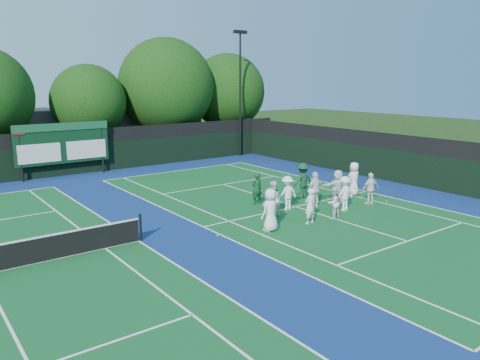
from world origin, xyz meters
TOP-DOWN VIEW (x-y plane):
  - ground at (0.00, 0.00)m, footprint 120.00×120.00m
  - court_apron at (-6.00, 1.00)m, footprint 34.00×32.00m
  - near_court at (0.00, 1.00)m, footprint 11.05×23.85m
  - back_fence at (-6.00, 16.00)m, footprint 34.00×0.08m
  - divider_fence_right at (9.00, 1.00)m, footprint 0.08×32.00m
  - scoreboard at (-7.01, 15.59)m, footprint 6.00×0.21m
  - clubhouse at (-2.00, 24.00)m, footprint 18.00×6.00m
  - light_pole_right at (7.50, 15.70)m, footprint 1.20×0.30m
  - tree_c at (-3.63, 19.58)m, footprint 5.54×5.54m
  - tree_d at (2.88, 19.58)m, footprint 7.84×7.84m
  - tree_e at (9.04, 19.58)m, footprint 6.72×6.72m
  - tennis_ball_0 at (-4.20, -1.57)m, footprint 0.07×0.07m
  - tennis_ball_2 at (4.50, -1.12)m, footprint 0.07×0.07m
  - tennis_ball_3 at (-5.68, -0.39)m, footprint 0.07×0.07m
  - tennis_ball_5 at (1.41, -1.00)m, footprint 0.07×0.07m
  - player_front_0 at (-3.48, -1.13)m, footprint 0.98×0.72m
  - player_front_1 at (-1.42, -1.39)m, footprint 0.61×0.43m
  - player_front_2 at (0.02, -1.46)m, footprint 0.74×0.58m
  - player_front_3 at (1.46, -0.85)m, footprint 1.13×0.69m
  - player_front_4 at (3.44, -0.87)m, footprint 1.03×0.60m
  - player_back_0 at (-2.07, 0.38)m, footprint 0.92×0.77m
  - player_back_1 at (-0.67, 0.91)m, footprint 1.13×0.70m
  - player_back_2 at (0.80, 0.46)m, footprint 1.05×0.44m
  - player_back_3 at (2.31, 0.33)m, footprint 1.69×1.03m
  - player_back_4 at (4.20, 0.85)m, footprint 1.00×0.75m
  - coach_left at (-1.22, 2.61)m, footprint 0.64×0.47m
  - coach_right at (1.54, 2.12)m, footprint 1.26×0.74m

SIDE VIEW (x-z plane):
  - ground at x=0.00m, z-range 0.00..0.00m
  - court_apron at x=-6.00m, z-range 0.00..0.01m
  - near_court at x=0.00m, z-range 0.01..0.01m
  - tennis_ball_0 at x=-4.20m, z-range 0.00..0.07m
  - tennis_ball_2 at x=4.50m, z-range 0.00..0.07m
  - tennis_ball_3 at x=-5.68m, z-range 0.00..0.07m
  - tennis_ball_5 at x=1.41m, z-range 0.00..0.07m
  - player_front_2 at x=0.02m, z-range 0.00..1.48m
  - player_front_1 at x=-1.42m, z-range 0.00..1.61m
  - coach_left at x=-1.22m, z-range 0.00..1.63m
  - player_front_4 at x=3.44m, z-range 0.00..1.64m
  - player_back_1 at x=-0.67m, z-range 0.00..1.68m
  - player_front_3 at x=1.46m, z-range 0.00..1.70m
  - player_back_0 at x=-2.07m, z-range 0.00..1.71m
  - player_back_3 at x=2.31m, z-range 0.00..1.74m
  - player_back_2 at x=0.80m, z-range 0.00..1.79m
  - player_front_0 at x=-3.48m, z-range 0.00..1.83m
  - player_back_4 at x=4.20m, z-range 0.00..1.86m
  - coach_right at x=1.54m, z-range 0.00..1.92m
  - back_fence at x=-6.00m, z-range -0.14..2.86m
  - divider_fence_right at x=9.00m, z-range -0.14..2.86m
  - clubhouse at x=-2.00m, z-range 0.00..4.00m
  - scoreboard at x=-7.01m, z-range 0.42..3.97m
  - tree_c at x=-3.63m, z-range 0.79..8.22m
  - tree_e at x=9.04m, z-range 0.76..9.36m
  - tree_d at x=2.88m, z-range 0.70..10.35m
  - light_pole_right at x=7.50m, z-range 1.24..11.36m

